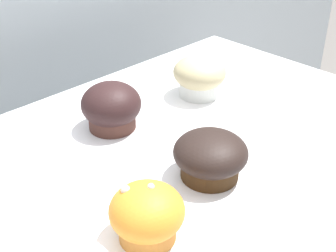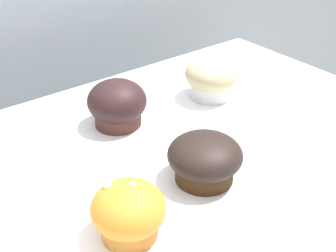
{
  "view_description": "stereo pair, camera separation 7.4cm",
  "coord_description": "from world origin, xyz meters",
  "px_view_note": "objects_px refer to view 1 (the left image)",
  "views": [
    {
      "loc": [
        -0.41,
        -0.43,
        1.34
      ],
      "look_at": [
        0.04,
        0.02,
        0.96
      ],
      "focal_mm": 50.0,
      "sensor_mm": 36.0,
      "label": 1
    },
    {
      "loc": [
        -0.35,
        -0.48,
        1.34
      ],
      "look_at": [
        0.04,
        0.02,
        0.96
      ],
      "focal_mm": 50.0,
      "sensor_mm": 36.0,
      "label": 2
    }
  ],
  "objects_px": {
    "muffin_front_center": "(147,214)",
    "muffin_back_right": "(199,76)",
    "muffin_back_left": "(111,107)",
    "muffin_front_left": "(210,156)"
  },
  "relations": [
    {
      "from": "muffin_back_left",
      "to": "muffin_front_left",
      "type": "relative_size",
      "value": 0.94
    },
    {
      "from": "muffin_front_center",
      "to": "muffin_front_left",
      "type": "height_order",
      "value": "muffin_front_center"
    },
    {
      "from": "muffin_back_left",
      "to": "muffin_back_right",
      "type": "height_order",
      "value": "muffin_back_left"
    },
    {
      "from": "muffin_front_center",
      "to": "muffin_back_right",
      "type": "distance_m",
      "value": 0.4
    },
    {
      "from": "muffin_front_center",
      "to": "muffin_front_left",
      "type": "relative_size",
      "value": 0.85
    },
    {
      "from": "muffin_front_center",
      "to": "muffin_back_right",
      "type": "bearing_deg",
      "value": 33.1
    },
    {
      "from": "muffin_front_left",
      "to": "muffin_back_left",
      "type": "bearing_deg",
      "value": 93.84
    },
    {
      "from": "muffin_front_center",
      "to": "muffin_back_left",
      "type": "distance_m",
      "value": 0.28
    },
    {
      "from": "muffin_front_center",
      "to": "muffin_back_left",
      "type": "xyz_separation_m",
      "value": [
        0.14,
        0.24,
        0.0
      ]
    },
    {
      "from": "muffin_back_left",
      "to": "muffin_back_right",
      "type": "distance_m",
      "value": 0.2
    }
  ]
}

